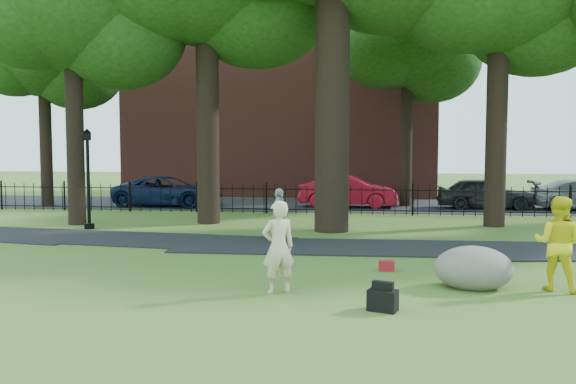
# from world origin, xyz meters

# --- Properties ---
(ground) EXTENTS (120.00, 120.00, 0.00)m
(ground) POSITION_xyz_m (0.00, 0.00, 0.00)
(ground) COLOR #426724
(ground) RESTS_ON ground
(footpath) EXTENTS (36.07, 3.85, 0.03)m
(footpath) POSITION_xyz_m (1.00, 3.90, 0.00)
(footpath) COLOR black
(footpath) RESTS_ON ground
(street) EXTENTS (80.00, 7.00, 0.02)m
(street) POSITION_xyz_m (0.00, 16.00, 0.00)
(street) COLOR black
(street) RESTS_ON ground
(iron_fence) EXTENTS (44.00, 0.04, 1.20)m
(iron_fence) POSITION_xyz_m (0.00, 12.00, 0.60)
(iron_fence) COLOR black
(iron_fence) RESTS_ON ground
(brick_building) EXTENTS (18.00, 8.00, 12.00)m
(brick_building) POSITION_xyz_m (-4.00, 24.00, 6.00)
(brick_building) COLOR brown
(brick_building) RESTS_ON ground
(woman) EXTENTS (0.73, 0.64, 1.68)m
(woman) POSITION_xyz_m (-0.50, -1.14, 0.84)
(woman) COLOR beige
(woman) RESTS_ON ground
(man) EXTENTS (1.06, 0.98, 1.74)m
(man) POSITION_xyz_m (4.55, -0.27, 0.87)
(man) COLOR yellow
(man) RESTS_ON ground
(pedestrian) EXTENTS (0.46, 0.94, 1.55)m
(pedestrian) POSITION_xyz_m (-1.30, 4.22, 0.77)
(pedestrian) COLOR #B4B5B9
(pedestrian) RESTS_ON ground
(boulder) EXTENTS (1.54, 1.22, 0.85)m
(boulder) POSITION_xyz_m (3.07, -0.28, 0.42)
(boulder) COLOR slate
(boulder) RESTS_ON ground
(lamppost) EXTENTS (0.33, 0.33, 3.33)m
(lamppost) POSITION_xyz_m (-8.04, 6.50, 1.63)
(lamppost) COLOR black
(lamppost) RESTS_ON ground
(backpack) EXTENTS (0.52, 0.42, 0.34)m
(backpack) POSITION_xyz_m (1.33, -2.07, 0.17)
(backpack) COLOR black
(backpack) RESTS_ON ground
(red_bag) EXTENTS (0.33, 0.22, 0.22)m
(red_bag) POSITION_xyz_m (1.52, 1.01, 0.11)
(red_bag) COLOR maroon
(red_bag) RESTS_ON ground
(red_sedan) EXTENTS (4.58, 1.78, 1.49)m
(red_sedan) POSITION_xyz_m (0.32, 15.03, 0.74)
(red_sedan) COLOR maroon
(red_sedan) RESTS_ON ground
(navy_van) EXTENTS (5.16, 2.58, 1.40)m
(navy_van) POSITION_xyz_m (-8.08, 14.28, 0.70)
(navy_van) COLOR #0C1A3F
(navy_van) RESTS_ON ground
(grey_car) EXTENTS (4.28, 1.90, 1.43)m
(grey_car) POSITION_xyz_m (6.45, 15.08, 0.72)
(grey_car) COLOR black
(grey_car) RESTS_ON ground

